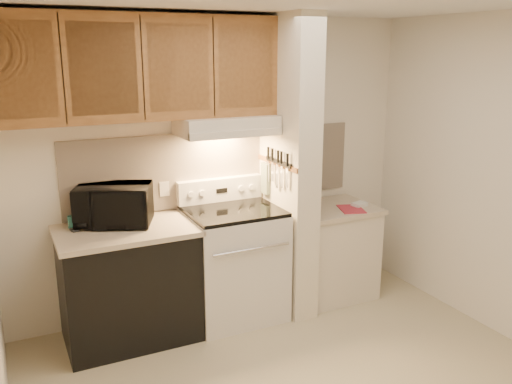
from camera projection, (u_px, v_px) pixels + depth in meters
wall_back at (217, 165)px, 4.66m from camera, size 3.60×2.50×0.02m
wall_right at (511, 181)px, 4.11m from camera, size 0.02×3.00×2.50m
backsplash at (217, 167)px, 4.65m from camera, size 2.60×0.02×0.63m
range_body at (234, 265)px, 4.56m from camera, size 0.76×0.65×0.92m
oven_window at (250, 274)px, 4.27m from camera, size 0.50×0.01×0.30m
oven_handle at (252, 249)px, 4.18m from camera, size 0.65×0.02×0.02m
cooktop at (233, 211)px, 4.44m from camera, size 0.74×0.64×0.03m
range_backguard at (220, 190)px, 4.66m from camera, size 0.76×0.08×0.20m
range_display at (222, 191)px, 4.62m from camera, size 0.10×0.01×0.04m
range_knob_left_outer at (191, 194)px, 4.50m from camera, size 0.05×0.02×0.05m
range_knob_left_inner at (202, 193)px, 4.54m from camera, size 0.05×0.02×0.05m
range_knob_right_inner at (241, 188)px, 4.69m from camera, size 0.05×0.02×0.05m
range_knob_right_outer at (252, 187)px, 4.73m from camera, size 0.05×0.02×0.05m
dishwasher_front at (130, 286)px, 4.20m from camera, size 1.00×0.63×0.87m
left_countertop at (126, 231)px, 4.09m from camera, size 1.04×0.67×0.04m
spoon_rest at (87, 227)px, 4.08m from camera, size 0.25×0.13×0.02m
teal_jar at (73, 222)px, 4.09m from camera, size 0.10×0.10×0.09m
outlet at (164, 189)px, 4.47m from camera, size 0.08×0.01×0.12m
microwave at (114, 205)px, 4.14m from camera, size 0.66×0.56×0.31m
partition_pillar at (289, 168)px, 4.57m from camera, size 0.22×0.70×2.50m
pillar_trim at (276, 163)px, 4.51m from camera, size 0.01×0.70×0.04m
knife_strip at (279, 162)px, 4.45m from camera, size 0.02×0.42×0.04m
knife_blade_a at (287, 178)px, 4.33m from camera, size 0.01×0.03×0.16m
knife_handle_a at (287, 160)px, 4.29m from camera, size 0.02×0.02×0.10m
knife_blade_b at (282, 177)px, 4.41m from camera, size 0.01×0.04×0.18m
knife_handle_b at (281, 157)px, 4.38m from camera, size 0.02×0.02×0.10m
knife_blade_c at (277, 176)px, 4.48m from camera, size 0.01×0.04×0.20m
knife_handle_c at (278, 156)px, 4.43m from camera, size 0.02×0.02×0.10m
knife_blade_d at (273, 172)px, 4.54m from camera, size 0.01×0.04×0.16m
knife_handle_d at (272, 154)px, 4.51m from camera, size 0.02×0.02×0.10m
knife_blade_e at (268, 171)px, 4.63m from camera, size 0.01×0.04×0.18m
knife_handle_e at (268, 153)px, 4.58m from camera, size 0.02×0.02×0.10m
oven_mitt at (265, 178)px, 4.69m from camera, size 0.03×0.11×0.27m
right_cab_base at (331, 253)px, 4.98m from camera, size 0.70×0.60×0.81m
right_countertop at (332, 209)px, 4.87m from camera, size 0.74×0.64×0.04m
red_folder at (351, 209)px, 4.77m from camera, size 0.27×0.32×0.01m
white_box at (359, 204)px, 4.86m from camera, size 0.16×0.12×0.04m
range_hood at (226, 125)px, 4.37m from camera, size 0.78×0.44×0.15m
hood_lip at (237, 134)px, 4.20m from camera, size 0.78×0.04×0.06m
upper_cabinets at (137, 68)px, 4.00m from camera, size 2.18×0.33×0.77m
cab_door_a at (18, 70)px, 3.52m from camera, size 0.46×0.01×0.63m
cab_gap_a at (62, 70)px, 3.63m from camera, size 0.01×0.01×0.73m
cab_door_b at (104, 69)px, 3.75m from camera, size 0.46×0.01×0.63m
cab_gap_b at (142, 68)px, 3.86m from camera, size 0.01×0.01×0.73m
cab_door_c at (179, 68)px, 3.98m from camera, size 0.46×0.01×0.63m
cab_gap_c at (214, 67)px, 4.09m from camera, size 0.01×0.01×0.73m
cab_door_d at (246, 67)px, 4.21m from camera, size 0.46×0.01×0.63m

